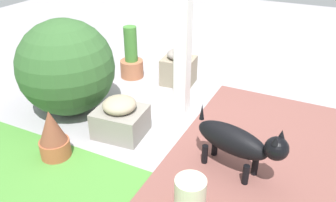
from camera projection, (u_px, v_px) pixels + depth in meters
name	position (u px, v px, depth m)	size (l,w,h in m)	color
ground_plane	(201.00, 119.00, 3.71)	(12.00, 12.00, 0.00)	#A09CA2
brick_path	(275.00, 159.00, 3.10)	(1.80, 2.40, 0.02)	brown
porch_pillar	(183.00, 15.00, 3.33)	(0.14, 0.14, 2.18)	white
stone_planter_nearest	(179.00, 68.00, 4.39)	(0.43, 0.39, 0.46)	gray
stone_planter_mid	(120.00, 118.00, 3.38)	(0.51, 0.46, 0.41)	gray
round_shrub	(66.00, 67.00, 3.64)	(1.03, 1.03, 1.03)	#315B2C
terracotta_pot_tall	(131.00, 60.00, 4.55)	(0.31, 0.31, 0.69)	#AD6545
terracotta_pot_spiky	(53.00, 135.00, 3.04)	(0.27, 0.27, 0.48)	#AB5735
dog	(238.00, 142.00, 2.80)	(0.81, 0.38, 0.55)	black
ceramic_urn	(190.00, 196.00, 2.49)	(0.23, 0.23, 0.30)	beige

